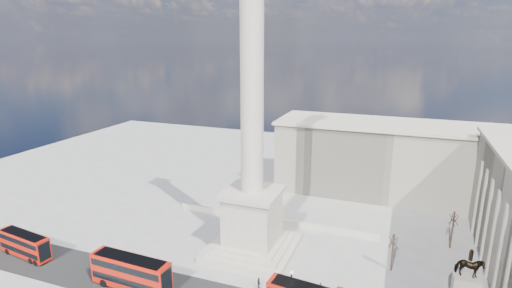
{
  "coord_description": "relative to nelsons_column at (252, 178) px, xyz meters",
  "views": [
    {
      "loc": [
        22.03,
        -51.87,
        34.72
      ],
      "look_at": [
        1.32,
        3.22,
        19.21
      ],
      "focal_mm": 28.0,
      "sensor_mm": 36.0,
      "label": 1
    }
  ],
  "objects": [
    {
      "name": "red_bus_a",
      "position": [
        -12.21,
        -16.17,
        -10.32
      ],
      "size": [
        12.29,
        3.3,
        4.94
      ],
      "rotation": [
        0.0,
        0.0,
        -0.04
      ],
      "color": "#B81709",
      "rests_on": "ground"
    },
    {
      "name": "victorian_lamp",
      "position": [
        10.29,
        -12.53,
        -9.55
      ],
      "size": [
        0.49,
        0.49,
        5.71
      ],
      "rotation": [
        0.0,
        0.0,
        0.35
      ],
      "color": "black",
      "rests_on": "ground"
    },
    {
      "name": "balustrade_wall",
      "position": [
        0.0,
        11.0,
        -12.37
      ],
      "size": [
        40.0,
        0.6,
        1.1
      ],
      "primitive_type": "cube",
      "color": "#BFB59F",
      "rests_on": "ground"
    },
    {
      "name": "pedestrian_crossing",
      "position": [
        4.73,
        -9.7,
        -12.08
      ],
      "size": [
        0.98,
        0.98,
        1.67
      ],
      "primitive_type": "imported",
      "rotation": [
        0.0,
        0.0,
        2.35
      ],
      "color": "#242A29",
      "rests_on": "ground"
    },
    {
      "name": "red_bus_e",
      "position": [
        -34.14,
        -15.04,
        -10.75
      ],
      "size": [
        10.39,
        3.61,
        4.12
      ],
      "rotation": [
        0.0,
        0.0,
        -0.13
      ],
      "color": "#B81709",
      "rests_on": "ground"
    },
    {
      "name": "ground",
      "position": [
        0.0,
        -5.0,
        -12.92
      ],
      "size": [
        180.0,
        180.0,
        0.0
      ],
      "primitive_type": "plane",
      "color": "#9B9993",
      "rests_on": "ground"
    },
    {
      "name": "bare_tree_far",
      "position": [
        31.54,
        12.58,
        -7.36
      ],
      "size": [
        1.73,
        1.73,
        7.06
      ],
      "rotation": [
        0.0,
        0.0,
        0.01
      ],
      "color": "#332319",
      "rests_on": "ground"
    },
    {
      "name": "nelsons_column",
      "position": [
        0.0,
        0.0,
        0.0
      ],
      "size": [
        14.0,
        14.0,
        49.85
      ],
      "color": "#BBAD9C",
      "rests_on": "ground"
    },
    {
      "name": "equestrian_statue",
      "position": [
        31.78,
        -4.15,
        -9.88
      ],
      "size": [
        4.19,
        3.14,
        8.68
      ],
      "color": "#BFB59F",
      "rests_on": "ground"
    },
    {
      "name": "building_northeast",
      "position": [
        20.0,
        35.0,
        -4.59
      ],
      "size": [
        51.0,
        17.0,
        16.6
      ],
      "color": "#C0B79D",
      "rests_on": "ground"
    },
    {
      "name": "bare_tree_mid",
      "position": [
        22.35,
        1.78,
        -7.85
      ],
      "size": [
        1.7,
        1.7,
        6.44
      ],
      "rotation": [
        0.0,
        0.0,
        0.04
      ],
      "color": "#332319",
      "rests_on": "ground"
    }
  ]
}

